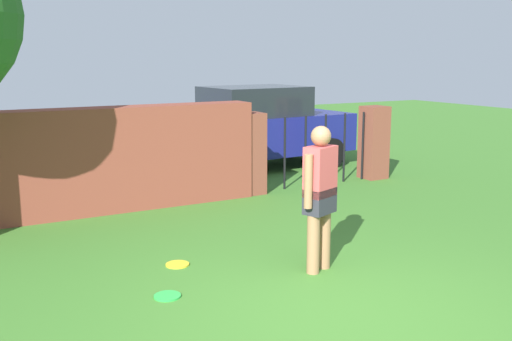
% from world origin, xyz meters
% --- Properties ---
extents(ground_plane, '(40.00, 40.00, 0.00)m').
position_xyz_m(ground_plane, '(0.00, 0.00, 0.00)').
color(ground_plane, '#3D7528').
extents(brick_wall, '(6.18, 0.50, 1.60)m').
position_xyz_m(brick_wall, '(-1.50, 4.88, 0.80)').
color(brick_wall, brown).
rests_on(brick_wall, ground).
extents(person, '(0.51, 0.34, 1.62)m').
position_xyz_m(person, '(0.53, 1.17, 0.90)').
color(person, '#9E704C').
rests_on(person, ground).
extents(fence_gate, '(3.18, 0.44, 1.40)m').
position_xyz_m(fence_gate, '(3.06, 4.88, 0.70)').
color(fence_gate, brown).
rests_on(fence_gate, ground).
extents(car, '(4.31, 2.15, 1.72)m').
position_xyz_m(car, '(2.93, 6.93, 0.86)').
color(car, navy).
rests_on(car, ground).
extents(frisbee_green, '(0.27, 0.27, 0.02)m').
position_xyz_m(frisbee_green, '(-1.22, 1.27, 0.01)').
color(frisbee_green, green).
rests_on(frisbee_green, ground).
extents(frisbee_yellow, '(0.27, 0.27, 0.02)m').
position_xyz_m(frisbee_yellow, '(-0.78, 2.08, 0.01)').
color(frisbee_yellow, yellow).
rests_on(frisbee_yellow, ground).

